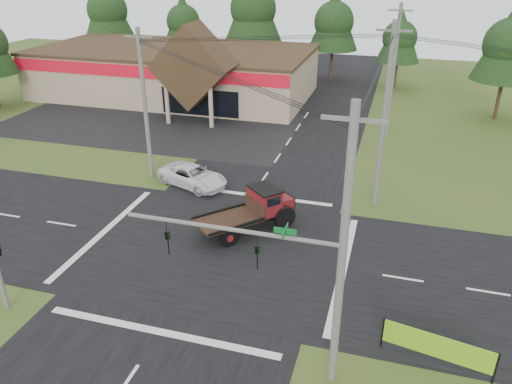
% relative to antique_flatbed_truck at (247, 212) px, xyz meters
% --- Properties ---
extents(ground, '(120.00, 120.00, 0.00)m').
position_rel_antique_flatbed_truck_xyz_m(ground, '(-1.03, -2.45, -1.25)').
color(ground, '#344D1B').
rests_on(ground, ground).
extents(road_ns, '(12.00, 120.00, 0.02)m').
position_rel_antique_flatbed_truck_xyz_m(road_ns, '(-1.03, -2.45, -1.24)').
color(road_ns, black).
rests_on(road_ns, ground).
extents(road_ew, '(120.00, 12.00, 0.02)m').
position_rel_antique_flatbed_truck_xyz_m(road_ew, '(-1.03, -2.45, -1.24)').
color(road_ew, black).
rests_on(road_ew, ground).
extents(parking_apron, '(28.00, 14.00, 0.02)m').
position_rel_antique_flatbed_truck_xyz_m(parking_apron, '(-15.03, 16.55, -1.24)').
color(parking_apron, black).
rests_on(parking_apron, ground).
extents(cvs_building, '(30.40, 18.20, 9.19)m').
position_rel_antique_flatbed_truck_xyz_m(cvs_building, '(-16.73, 27.12, 1.53)').
color(cvs_building, tan).
rests_on(cvs_building, ground).
extents(traffic_signal_mast, '(8.12, 0.24, 7.00)m').
position_rel_antique_flatbed_truck_xyz_m(traffic_signal_mast, '(4.79, -9.95, 3.17)').
color(traffic_signal_mast, '#595651').
rests_on(traffic_signal_mast, ground).
extents(utility_pole_nr, '(2.00, 0.30, 11.00)m').
position_rel_antique_flatbed_truck_xyz_m(utility_pole_nr, '(6.47, -9.95, 4.39)').
color(utility_pole_nr, '#595651').
rests_on(utility_pole_nr, ground).
extents(utility_pole_nw, '(2.00, 0.30, 10.50)m').
position_rel_antique_flatbed_truck_xyz_m(utility_pole_nw, '(-9.03, 5.55, 4.14)').
color(utility_pole_nw, '#595651').
rests_on(utility_pole_nw, ground).
extents(utility_pole_ne, '(2.00, 0.30, 11.50)m').
position_rel_antique_flatbed_truck_xyz_m(utility_pole_ne, '(6.97, 5.55, 4.64)').
color(utility_pole_ne, '#595651').
rests_on(utility_pole_ne, ground).
extents(utility_pole_n, '(2.00, 0.30, 11.20)m').
position_rel_antique_flatbed_truck_xyz_m(utility_pole_n, '(6.97, 19.55, 4.49)').
color(utility_pole_n, '#595651').
rests_on(utility_pole_n, ground).
extents(tree_row_a, '(6.72, 6.72, 12.12)m').
position_rel_antique_flatbed_truck_xyz_m(tree_row_a, '(-31.03, 37.55, 6.80)').
color(tree_row_a, '#332316').
rests_on(tree_row_a, ground).
extents(tree_row_b, '(5.60, 5.60, 10.10)m').
position_rel_antique_flatbed_truck_xyz_m(tree_row_b, '(-21.03, 39.55, 5.45)').
color(tree_row_b, '#332316').
rests_on(tree_row_b, ground).
extents(tree_row_c, '(7.28, 7.28, 13.13)m').
position_rel_antique_flatbed_truck_xyz_m(tree_row_c, '(-11.03, 38.55, 7.47)').
color(tree_row_c, '#332316').
rests_on(tree_row_c, ground).
extents(tree_row_d, '(6.16, 6.16, 11.11)m').
position_rel_antique_flatbed_truck_xyz_m(tree_row_d, '(-1.03, 39.55, 6.12)').
color(tree_row_d, '#332316').
rests_on(tree_row_d, ground).
extents(tree_row_e, '(5.04, 5.04, 9.09)m').
position_rel_antique_flatbed_truck_xyz_m(tree_row_e, '(6.97, 37.55, 4.78)').
color(tree_row_e, '#332316').
rests_on(tree_row_e, ground).
extents(tree_side_ne, '(6.16, 6.16, 11.11)m').
position_rel_antique_flatbed_truck_xyz_m(tree_side_ne, '(16.97, 27.55, 6.12)').
color(tree_side_ne, '#332316').
rests_on(tree_side_ne, ground).
extents(antique_flatbed_truck, '(5.73, 5.96, 2.50)m').
position_rel_antique_flatbed_truck_xyz_m(antique_flatbed_truck, '(0.00, 0.00, 0.00)').
color(antique_flatbed_truck, '#55120C').
rests_on(antique_flatbed_truck, ground).
extents(roadside_banner, '(4.34, 0.97, 1.50)m').
position_rel_antique_flatbed_truck_xyz_m(roadside_banner, '(10.30, -8.07, -0.50)').
color(roadside_banner, '#71B117').
rests_on(roadside_banner, ground).
extents(white_pickup, '(5.65, 3.98, 1.43)m').
position_rel_antique_flatbed_truck_xyz_m(white_pickup, '(-5.49, 4.94, -0.54)').
color(white_pickup, white).
rests_on(white_pickup, ground).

